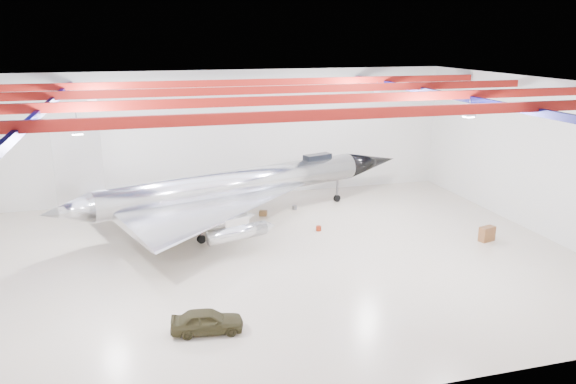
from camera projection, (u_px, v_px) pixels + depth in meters
name	position (u px, v px, depth m)	size (l,w,h in m)	color
floor	(266.00, 259.00, 35.95)	(40.00, 40.00, 0.00)	beige
wall_back	(225.00, 135.00, 48.37)	(40.00, 40.00, 0.00)	silver
wall_right	(540.00, 157.00, 39.64)	(30.00, 30.00, 0.00)	silver
ceiling	(264.00, 85.00, 32.97)	(40.00, 40.00, 0.00)	#0A0F38
ceiling_structure	(264.00, 96.00, 33.16)	(39.50, 29.50, 1.08)	maroon
jet_aircraft	(236.00, 188.00, 42.28)	(29.29, 21.65, 8.22)	silver
jeep	(207.00, 321.00, 26.92)	(1.40, 3.47, 1.18)	#35311A
desk	(487.00, 234.00, 38.89)	(1.13, 0.57, 1.04)	brown
crate_ply	(168.00, 240.00, 38.69)	(0.56, 0.45, 0.39)	olive
toolbox_red	(226.00, 217.00, 43.72)	(0.40, 0.32, 0.28)	maroon
engine_drum	(250.00, 231.00, 40.32)	(0.46, 0.46, 0.41)	#59595B
parts_bin	(263.00, 213.00, 44.43)	(0.59, 0.47, 0.41)	olive
crate_small	(141.00, 226.00, 41.64)	(0.39, 0.31, 0.27)	#59595B
tool_chest	(319.00, 228.00, 41.02)	(0.39, 0.39, 0.35)	maroon
oil_barrel	(226.00, 232.00, 40.25)	(0.57, 0.46, 0.40)	olive
spares_box	(295.00, 207.00, 46.01)	(0.37, 0.37, 0.34)	#59595B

